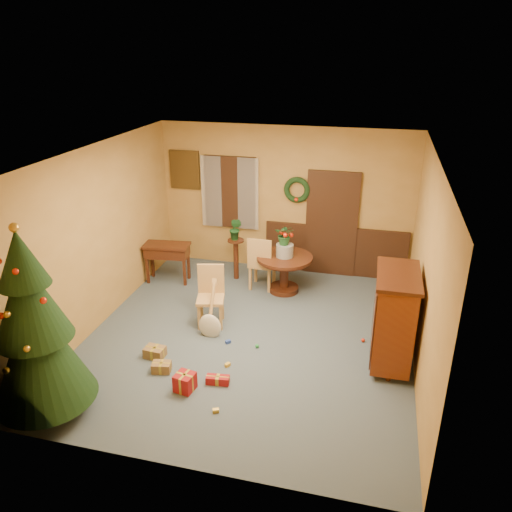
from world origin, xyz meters
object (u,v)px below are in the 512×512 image
(chair_near, at_px, (211,293))
(sideboard, at_px, (394,316))
(dining_table, at_px, (284,267))
(christmas_tree, at_px, (35,329))
(writing_desk, at_px, (167,253))

(chair_near, distance_m, sideboard, 2.93)
(dining_table, height_order, sideboard, sideboard)
(christmas_tree, bearing_deg, writing_desk, 90.53)
(dining_table, xyz_separation_m, writing_desk, (-2.27, -0.11, 0.08))
(dining_table, relative_size, christmas_tree, 0.41)
(dining_table, xyz_separation_m, christmas_tree, (-2.24, -3.98, 0.70))
(chair_near, relative_size, christmas_tree, 0.40)
(chair_near, distance_m, christmas_tree, 2.96)
(chair_near, height_order, christmas_tree, christmas_tree)
(dining_table, distance_m, chair_near, 1.69)
(dining_table, distance_m, writing_desk, 2.28)
(writing_desk, bearing_deg, dining_table, 2.84)
(dining_table, distance_m, christmas_tree, 4.62)
(chair_near, height_order, sideboard, sideboard)
(chair_near, relative_size, writing_desk, 1.10)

